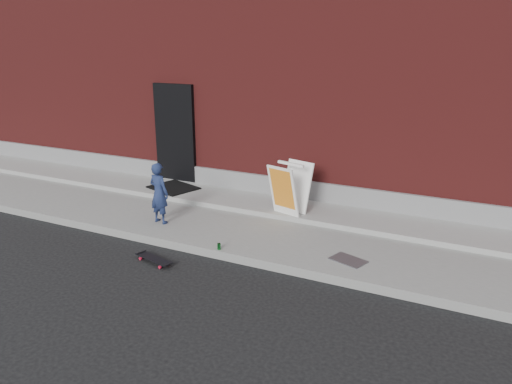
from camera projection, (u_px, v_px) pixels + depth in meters
The scene contains 10 objects.
ground at pixel (205, 256), 8.39m from camera, with size 80.00×80.00×0.00m, color black.
sidewalk at pixel (246, 224), 9.65m from camera, with size 20.00×3.00×0.15m, color slate.
apron at pixel (266, 204), 10.39m from camera, with size 20.00×1.20×0.10m, color gray.
building at pixel (338, 77), 13.63m from camera, with size 20.00×8.10×5.00m.
child at pixel (159, 193), 9.35m from camera, with size 0.43×0.28×1.17m, color navy.
skateboard at pixel (154, 259), 8.14m from camera, with size 0.75×0.36×0.08m.
pizza_sign at pixel (289, 188), 9.58m from camera, with size 0.77×0.85×1.00m.
soda_can at pixel (219, 246), 8.29m from camera, with size 0.06×0.06×0.11m, color #167127.
doormat at pixel (173, 188), 11.31m from camera, with size 1.01×0.81×0.03m, color black.
utility_plate at pixel (348, 260), 7.88m from camera, with size 0.54×0.35×0.02m, color #5C5C61.
Camera 1 is at (4.19, -6.51, 3.53)m, focal length 35.00 mm.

